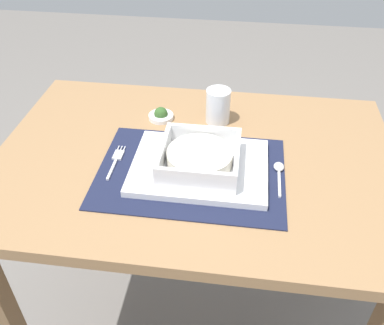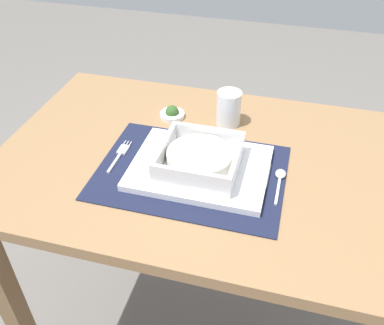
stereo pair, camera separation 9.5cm
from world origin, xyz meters
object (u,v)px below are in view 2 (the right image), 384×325
at_px(bread_knife, 255,179).
at_px(spoon, 280,177).
at_px(butter_knife, 264,186).
at_px(drinking_glass, 229,110).
at_px(fork, 121,153).
at_px(condiment_saucer, 172,114).
at_px(porridge_bowl, 200,159).
at_px(dining_table, 197,193).

bearing_deg(bread_knife, spoon, 24.69).
relative_size(butter_knife, drinking_glass, 1.52).
relative_size(spoon, drinking_glass, 1.25).
xyz_separation_m(fork, condiment_saucer, (0.07, 0.20, 0.00)).
relative_size(spoon, bread_knife, 0.87).
bearing_deg(condiment_saucer, bread_knife, -39.06).
bearing_deg(fork, butter_knife, -2.91).
height_order(porridge_bowl, butter_knife, porridge_bowl).
relative_size(dining_table, condiment_saucer, 14.47).
height_order(bread_knife, drinking_glass, drinking_glass).
distance_m(bread_knife, drinking_glass, 0.24).
bearing_deg(condiment_saucer, drinking_glass, 3.23).
distance_m(porridge_bowl, drinking_glass, 0.22).
xyz_separation_m(porridge_bowl, spoon, (0.18, 0.02, -0.03)).
xyz_separation_m(fork, bread_knife, (0.33, -0.01, 0.00)).
height_order(dining_table, fork, fork).
relative_size(porridge_bowl, butter_knife, 1.24).
height_order(fork, bread_knife, bread_knife).
xyz_separation_m(porridge_bowl, butter_knife, (0.15, -0.01, -0.04)).
height_order(fork, drinking_glass, drinking_glass).
relative_size(dining_table, fork, 7.45).
xyz_separation_m(butter_knife, condiment_saucer, (-0.28, 0.23, 0.00)).
bearing_deg(spoon, fork, -175.43).
bearing_deg(porridge_bowl, drinking_glass, 84.47).
distance_m(dining_table, butter_knife, 0.22).
relative_size(dining_table, butter_knife, 6.89).
height_order(drinking_glass, condiment_saucer, drinking_glass).
height_order(dining_table, porridge_bowl, porridge_bowl).
distance_m(fork, drinking_glass, 0.30).
distance_m(dining_table, fork, 0.22).
height_order(spoon, condiment_saucer, condiment_saucer).
xyz_separation_m(bread_knife, drinking_glass, (-0.11, 0.22, 0.03)).
bearing_deg(spoon, drinking_glass, 132.08).
bearing_deg(bread_knife, drinking_glass, 120.67).
bearing_deg(butter_knife, dining_table, 155.95).
relative_size(dining_table, spoon, 8.34).
bearing_deg(drinking_glass, condiment_saucer, -176.77).
distance_m(spoon, drinking_glass, 0.26).
distance_m(dining_table, condiment_saucer, 0.23).
relative_size(porridge_bowl, condiment_saucer, 2.61).
xyz_separation_m(butter_knife, drinking_glass, (-0.13, 0.23, 0.03)).
xyz_separation_m(dining_table, bread_knife, (0.15, -0.05, 0.12)).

